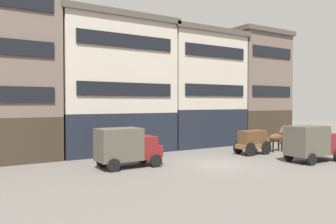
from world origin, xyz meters
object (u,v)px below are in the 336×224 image
object	(u,v)px
cargo_wagon	(253,141)
draft_horse	(277,137)
fire_hydrant_curbside	(281,140)
delivery_truck_near	(312,142)
pedestrian_officer	(256,138)
delivery_truck_far	(127,146)
sedan_dark	(319,141)

from	to	relation	value
cargo_wagon	draft_horse	bearing A→B (deg)	-0.01
cargo_wagon	fire_hydrant_curbside	distance (m)	8.25
delivery_truck_near	fire_hydrant_curbside	world-z (taller)	delivery_truck_near
pedestrian_officer	delivery_truck_far	bearing A→B (deg)	-171.66
delivery_truck_near	delivery_truck_far	size ratio (longest dim) A/B	1.01
draft_horse	pedestrian_officer	size ratio (longest dim) A/B	1.31
cargo_wagon	delivery_truck_far	xyz separation A→B (m)	(-11.33, 0.30, 0.28)
delivery_truck_near	draft_horse	bearing A→B (deg)	68.22
draft_horse	fire_hydrant_curbside	world-z (taller)	draft_horse
pedestrian_officer	fire_hydrant_curbside	size ratio (longest dim) A/B	2.16
pedestrian_officer	fire_hydrant_curbside	distance (m)	4.81
cargo_wagon	fire_hydrant_curbside	xyz separation A→B (m)	(7.53, 3.28, -0.72)
delivery_truck_near	fire_hydrant_curbside	size ratio (longest dim) A/B	5.28
pedestrian_officer	cargo_wagon	bearing A→B (deg)	-140.16
delivery_truck_far	fire_hydrant_curbside	size ratio (longest dim) A/B	5.25
cargo_wagon	fire_hydrant_curbside	size ratio (longest dim) A/B	3.52
cargo_wagon	delivery_truck_far	world-z (taller)	delivery_truck_far
cargo_wagon	delivery_truck_near	bearing A→B (deg)	-77.85
draft_horse	fire_hydrant_curbside	distance (m)	5.70
delivery_truck_far	pedestrian_officer	xyz separation A→B (m)	(14.18, 2.08, -0.44)
delivery_truck_far	fire_hydrant_curbside	xyz separation A→B (m)	(18.86, 2.99, -1.00)
sedan_dark	fire_hydrant_curbside	distance (m)	5.07
sedan_dark	delivery_truck_near	bearing A→B (deg)	-150.64
draft_horse	pedestrian_officer	distance (m)	2.39
delivery_truck_far	sedan_dark	xyz separation A→B (m)	(17.92, -1.97, -0.51)
draft_horse	delivery_truck_far	distance (m)	14.29
sedan_dark	draft_horse	bearing A→B (deg)	155.32
cargo_wagon	fire_hydrant_curbside	world-z (taller)	cargo_wagon
cargo_wagon	pedestrian_officer	world-z (taller)	cargo_wagon
fire_hydrant_curbside	draft_horse	bearing A→B (deg)	-144.35
delivery_truck_near	fire_hydrant_curbside	bearing A→B (deg)	51.21
delivery_truck_near	pedestrian_officer	distance (m)	7.41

